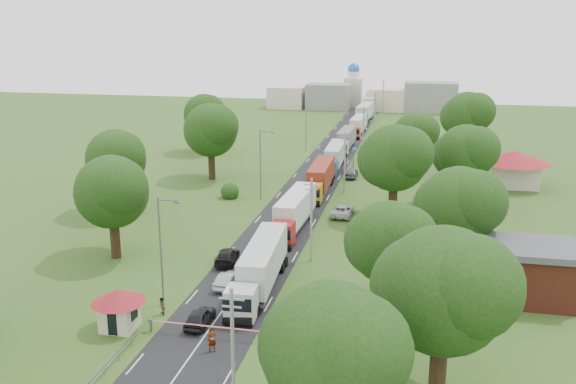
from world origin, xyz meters
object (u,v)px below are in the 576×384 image
(info_sign, at_px, (353,154))
(car_lane_front, at_px, (200,317))
(guard_booth, at_px, (119,304))
(car_lane_mid, at_px, (228,280))
(truck_0, at_px, (261,267))
(pedestrian_near, at_px, (212,340))
(boom_barrier, at_px, (187,325))

(info_sign, distance_m, car_lane_front, 58.44)
(guard_booth, height_order, car_lane_mid, guard_booth)
(info_sign, height_order, car_lane_mid, info_sign)
(truck_0, relative_size, pedestrian_near, 7.95)
(boom_barrier, relative_size, guard_booth, 2.10)
(guard_booth, relative_size, info_sign, 1.07)
(car_lane_mid, height_order, pedestrian_near, pedestrian_near)
(pedestrian_near, bearing_deg, guard_booth, 130.07)
(info_sign, height_order, car_lane_front, info_sign)
(boom_barrier, bearing_deg, car_lane_mid, 87.94)
(info_sign, height_order, pedestrian_near, info_sign)
(guard_booth, relative_size, pedestrian_near, 2.26)
(car_lane_front, bearing_deg, boom_barrier, 79.67)
(boom_barrier, bearing_deg, truck_0, 70.72)
(pedestrian_near, bearing_deg, info_sign, 50.21)
(boom_barrier, distance_m, guard_booth, 5.98)
(car_lane_front, bearing_deg, pedestrian_near, 121.05)
(info_sign, xyz_separation_m, truck_0, (-3.05, -49.99, -0.73))
(truck_0, bearing_deg, boom_barrier, -109.28)
(car_lane_front, bearing_deg, info_sign, -95.93)
(boom_barrier, distance_m, info_sign, 60.39)
(boom_barrier, bearing_deg, info_sign, 83.76)
(guard_booth, bearing_deg, info_sign, 78.32)
(boom_barrier, distance_m, pedestrian_near, 3.46)
(pedestrian_near, bearing_deg, boom_barrier, 106.60)
(guard_booth, height_order, car_lane_front, guard_booth)
(boom_barrier, xyz_separation_m, pedestrian_near, (2.76, -2.09, 0.08))
(truck_0, height_order, pedestrian_near, truck_0)
(boom_barrier, height_order, car_lane_front, car_lane_front)
(boom_barrier, height_order, guard_booth, guard_booth)
(truck_0, xyz_separation_m, car_lane_front, (-3.15, -8.08, -1.55))
(info_sign, bearing_deg, pedestrian_near, -93.50)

